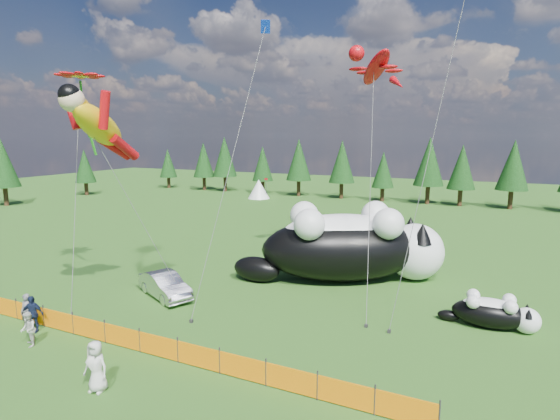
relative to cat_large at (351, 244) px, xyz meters
name	(u,v)px	position (x,y,z in m)	size (l,w,h in m)	color
ground	(201,329)	(-4.43, -10.04, -2.32)	(160.00, 160.00, 0.00)	#13370A
safety_fence	(158,346)	(-4.43, -13.04, -1.81)	(22.06, 0.06, 1.10)	#262626
tree_line	(391,173)	(-4.43, 34.96, 1.68)	(90.00, 4.00, 8.00)	black
festival_tents	(475,201)	(6.57, 29.96, -0.92)	(50.00, 3.20, 2.80)	white
cat_large	(351,244)	(0.00, 0.00, 0.00)	(12.51, 8.88, 4.88)	black
cat_small	(494,312)	(8.21, -3.98, -1.54)	(4.53, 1.65, 1.64)	black
car	(165,285)	(-8.74, -7.43, -1.62)	(1.48, 4.23, 1.40)	silver
spectator_a	(27,312)	(-11.73, -13.64, -1.42)	(0.65, 0.43, 1.80)	slate
spectator_b	(28,329)	(-10.21, -14.68, -1.54)	(0.76, 0.45, 1.56)	silver
spectator_c	(32,314)	(-11.36, -13.64, -1.43)	(1.04, 0.53, 1.77)	#151E3A
spectator_e	(96,366)	(-4.81, -15.89, -1.36)	(0.93, 0.61, 1.91)	silver
superhero_kite	(99,126)	(-9.81, -10.41, 7.27)	(5.19, 6.05, 11.95)	#DDA90B
gecko_kite	(376,68)	(0.43, 3.21, 11.12)	(5.97, 13.43, 16.64)	red
flower_kite	(80,79)	(-12.78, -8.71, 9.82)	(4.52, 5.78, 13.09)	red
diamond_kite_a	(262,41)	(-4.46, -3.46, 11.99)	(1.43, 6.95, 16.42)	#0B2DB1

